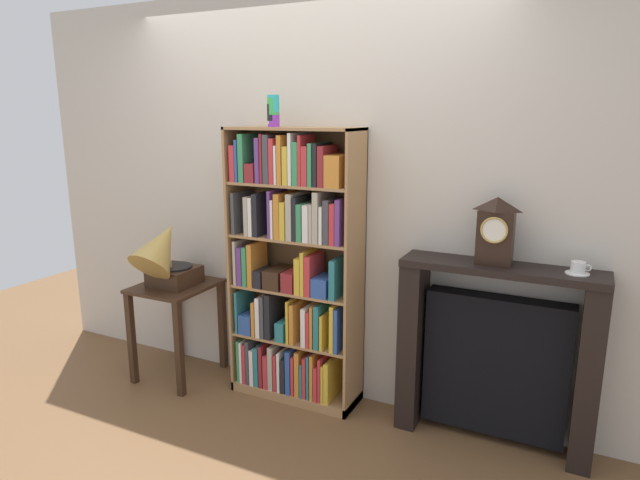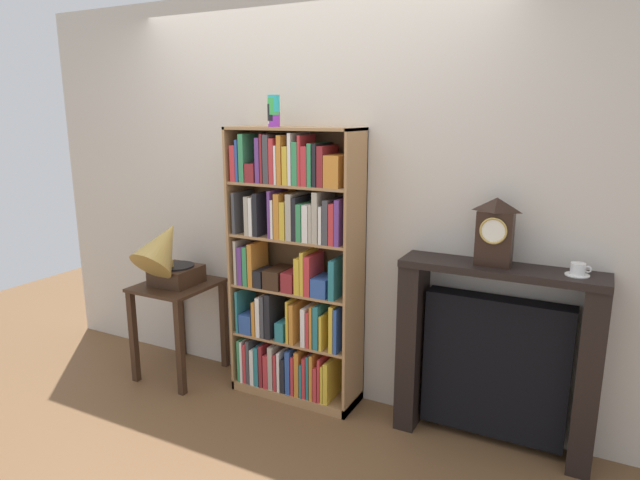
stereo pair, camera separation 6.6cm
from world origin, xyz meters
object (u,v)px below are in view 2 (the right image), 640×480
side_table_left (179,307)px  fireplace_mantel (495,358)px  cup_stack (274,111)px  teacup_with_saucer (578,270)px  mantel_clock (495,232)px  bookshelf (294,274)px  gramophone (166,254)px

side_table_left → fireplace_mantel: (2.15, 0.16, 0.01)m
cup_stack → teacup_with_saucer: bearing=1.9°
cup_stack → mantel_clock: size_ratio=0.51×
cup_stack → side_table_left: bearing=-174.1°
bookshelf → mantel_clock: 1.28m
bookshelf → teacup_with_saucer: bookshelf is taller
side_table_left → fireplace_mantel: size_ratio=0.64×
fireplace_mantel → teacup_with_saucer: size_ratio=8.78×
fireplace_mantel → gramophone: bearing=-173.4°
teacup_with_saucer → gramophone: bearing=-174.9°
cup_stack → teacup_with_saucer: cup_stack is taller
gramophone → fireplace_mantel: (2.15, 0.25, -0.40)m
gramophone → teacup_with_saucer: size_ratio=4.30×
bookshelf → side_table_left: (-0.88, -0.11, -0.33)m
cup_stack → bookshelf: bearing=15.5°
cup_stack → side_table_left: cup_stack is taller
side_table_left → teacup_with_saucer: teacup_with_saucer is taller
bookshelf → side_table_left: 0.95m
teacup_with_saucer → mantel_clock: bearing=-179.6°
bookshelf → cup_stack: 1.02m
bookshelf → teacup_with_saucer: (1.63, 0.03, 0.24)m
bookshelf → cup_stack: bearing=-164.5°
mantel_clock → teacup_with_saucer: 0.44m
gramophone → mantel_clock: (2.10, 0.22, 0.32)m
cup_stack → side_table_left: 1.56m
mantel_clock → cup_stack: bearing=-177.6°
bookshelf → teacup_with_saucer: size_ratio=14.51×
teacup_with_saucer → cup_stack: bearing=-178.1°
bookshelf → fireplace_mantel: bookshelf is taller
fireplace_mantel → mantel_clock: 0.72m
gramophone → mantel_clock: bearing=6.1°
fireplace_mantel → mantel_clock: mantel_clock is taller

